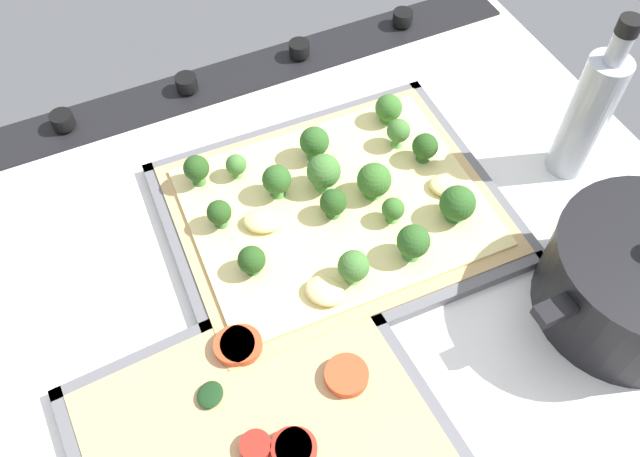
{
  "coord_description": "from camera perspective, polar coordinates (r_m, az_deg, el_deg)",
  "views": [
    {
      "loc": [
        19.17,
        35.81,
        59.03
      ],
      "look_at": [
        2.76,
        0.5,
        4.12
      ],
      "focal_mm": 36.58,
      "sensor_mm": 36.0,
      "label": 1
    }
  ],
  "objects": [
    {
      "name": "ground_plane",
      "position": [
        0.73,
        1.8,
        -1.52
      ],
      "size": [
        79.37,
        65.28,
        3.0
      ],
      "primitive_type": "cube",
      "color": "white"
    },
    {
      "name": "stove_control_panel",
      "position": [
        0.89,
        -6.59,
        13.45
      ],
      "size": [
        76.19,
        7.0,
        2.6
      ],
      "color": "black",
      "rests_on": "ground_plane"
    },
    {
      "name": "baking_tray_front",
      "position": [
        0.73,
        1.36,
        1.28
      ],
      "size": [
        37.3,
        30.69,
        1.3
      ],
      "color": "slate",
      "rests_on": "ground_plane"
    },
    {
      "name": "broccoli_pizza",
      "position": [
        0.72,
        1.72,
        2.25
      ],
      "size": [
        34.84,
        28.22,
        5.99
      ],
      "color": "tan",
      "rests_on": "baking_tray_front"
    },
    {
      "name": "baking_tray_back",
      "position": [
        0.62,
        -4.96,
        -18.18
      ],
      "size": [
        32.76,
        28.24,
        1.3
      ],
      "color": "slate",
      "rests_on": "ground_plane"
    },
    {
      "name": "veggie_pizza_back",
      "position": [
        0.61,
        -5.11,
        -17.89
      ],
      "size": [
        30.25,
        25.72,
        1.9
      ],
      "color": "tan",
      "rests_on": "baking_tray_back"
    },
    {
      "name": "cooking_pot",
      "position": [
        0.7,
        26.09,
        -4.14
      ],
      "size": [
        25.13,
        18.29,
        12.26
      ],
      "color": "black",
      "rests_on": "ground_plane"
    },
    {
      "name": "oil_bottle",
      "position": [
        0.78,
        22.43,
        9.28
      ],
      "size": [
        4.61,
        4.61,
        20.81
      ],
      "color": "#B7BCC6",
      "rests_on": "ground_plane"
    }
  ]
}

